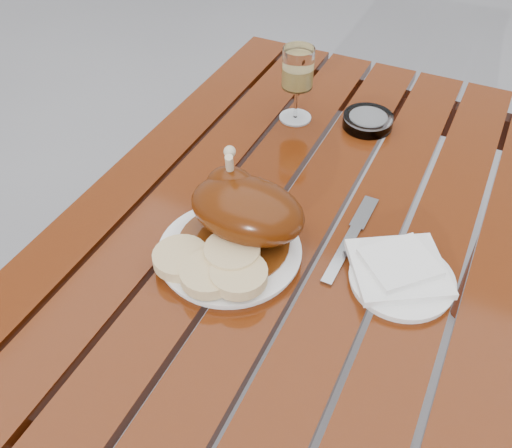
{
  "coord_description": "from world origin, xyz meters",
  "views": [
    {
      "loc": [
        0.25,
        -0.74,
        1.45
      ],
      "look_at": [
        -0.05,
        -0.11,
        0.78
      ],
      "focal_mm": 40.0,
      "sensor_mm": 36.0,
      "label": 1
    }
  ],
  "objects_px": {
    "dinner_plate": "(230,252)",
    "wine_glass": "(297,85)",
    "table": "(298,331)",
    "ashtray": "(368,121)",
    "side_plate": "(402,280)"
  },
  "relations": [
    {
      "from": "dinner_plate",
      "to": "wine_glass",
      "type": "relative_size",
      "value": 1.46
    },
    {
      "from": "table",
      "to": "dinner_plate",
      "type": "relative_size",
      "value": 4.98
    },
    {
      "from": "dinner_plate",
      "to": "wine_glass",
      "type": "height_order",
      "value": "wine_glass"
    },
    {
      "from": "dinner_plate",
      "to": "ashtray",
      "type": "xyz_separation_m",
      "value": [
        0.09,
        0.47,
        0.01
      ]
    },
    {
      "from": "wine_glass",
      "to": "side_plate",
      "type": "height_order",
      "value": "wine_glass"
    },
    {
      "from": "ashtray",
      "to": "wine_glass",
      "type": "bearing_deg",
      "value": -165.91
    },
    {
      "from": "table",
      "to": "dinner_plate",
      "type": "xyz_separation_m",
      "value": [
        -0.07,
        -0.17,
        0.38
      ]
    },
    {
      "from": "side_plate",
      "to": "ashtray",
      "type": "xyz_separation_m",
      "value": [
        -0.19,
        0.41,
        0.01
      ]
    },
    {
      "from": "wine_glass",
      "to": "ashtray",
      "type": "bearing_deg",
      "value": 14.09
    },
    {
      "from": "dinner_plate",
      "to": "wine_glass",
      "type": "bearing_deg",
      "value": 98.29
    },
    {
      "from": "dinner_plate",
      "to": "ashtray",
      "type": "relative_size",
      "value": 2.23
    },
    {
      "from": "wine_glass",
      "to": "side_plate",
      "type": "distance_m",
      "value": 0.51
    },
    {
      "from": "ashtray",
      "to": "table",
      "type": "bearing_deg",
      "value": -92.85
    },
    {
      "from": "side_plate",
      "to": "wine_glass",
      "type": "bearing_deg",
      "value": 132.45
    },
    {
      "from": "table",
      "to": "wine_glass",
      "type": "xyz_separation_m",
      "value": [
        -0.14,
        0.27,
        0.46
      ]
    }
  ]
}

